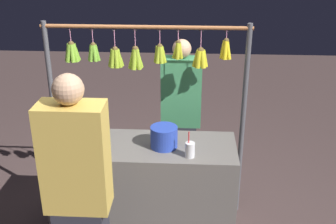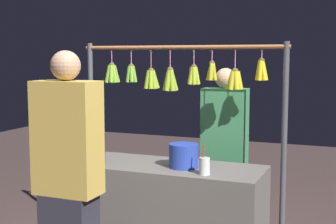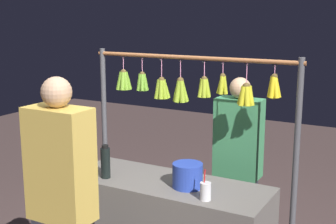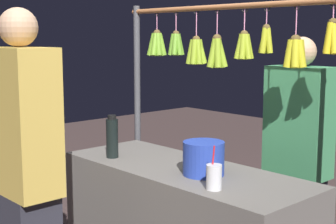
# 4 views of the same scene
# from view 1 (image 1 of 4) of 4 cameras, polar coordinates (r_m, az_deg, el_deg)

# --- Properties ---
(market_counter) EXTENTS (1.51, 0.57, 0.86)m
(market_counter) POSITION_cam_1_polar(r_m,az_deg,el_deg) (3.58, -3.29, -10.63)
(market_counter) COLOR #66605B
(market_counter) RESTS_ON ground
(display_rack) EXTENTS (1.73, 0.14, 1.78)m
(display_rack) POSITION_cam_1_polar(r_m,az_deg,el_deg) (3.52, -3.25, 4.70)
(display_rack) COLOR #4C4C51
(display_rack) RESTS_ON ground
(water_bottle) EXTENTS (0.07, 0.07, 0.26)m
(water_bottle) POSITION_cam_1_polar(r_m,az_deg,el_deg) (3.26, -11.75, -3.54)
(water_bottle) COLOR black
(water_bottle) RESTS_ON market_counter
(blue_bucket) EXTENTS (0.22, 0.22, 0.18)m
(blue_bucket) POSITION_cam_1_polar(r_m,az_deg,el_deg) (3.29, -0.56, -3.46)
(blue_bucket) COLOR #2842AF
(blue_bucket) RESTS_ON market_counter
(drink_cup) EXTENTS (0.07, 0.07, 0.21)m
(drink_cup) POSITION_cam_1_polar(r_m,az_deg,el_deg) (3.16, 3.04, -5.21)
(drink_cup) COLOR silver
(drink_cup) RESTS_ON market_counter
(vendor_person) EXTENTS (0.37, 0.20, 1.57)m
(vendor_person) POSITION_cam_1_polar(r_m,az_deg,el_deg) (3.98, 1.79, -1.21)
(vendor_person) COLOR #2D2D38
(vendor_person) RESTS_ON ground
(customer_person) EXTENTS (0.41, 0.22, 1.71)m
(customer_person) POSITION_cam_1_polar(r_m,az_deg,el_deg) (2.78, -12.11, -12.02)
(customer_person) COLOR #2D2D38
(customer_person) RESTS_ON ground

